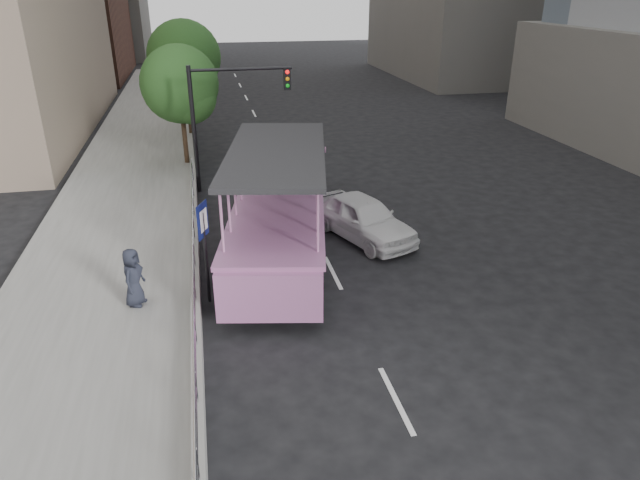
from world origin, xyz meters
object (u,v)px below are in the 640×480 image
Objects in this scene: parking_sign at (205,242)px; traffic_signal at (222,108)px; duck_boat at (281,205)px; car at (363,218)px; street_tree_near at (182,87)px; street_tree_far at (186,60)px; pedestrian_far at (133,277)px.

parking_sign is 0.56× the size of traffic_signal.
duck_boat is 3.88× the size of parking_sign.
street_tree_near is (-5.92, 9.58, 3.07)m from car.
parking_sign is 0.45× the size of street_tree_far.
street_tree_far reaches higher than parking_sign.
traffic_signal reaches higher than pedestrian_far.
traffic_signal is 0.81× the size of street_tree_far.
street_tree_far reaches higher than traffic_signal.
duck_boat is 2.58× the size of car.
duck_boat is 6.53m from traffic_signal.
car is 11.67m from street_tree_near.
pedestrian_far is 0.31× the size of traffic_signal.
parking_sign reaches higher than pedestrian_far.
parking_sign is at bearing -87.60° from street_tree_near.
parking_sign is 9.69m from traffic_signal.
pedestrian_far is 13.53m from street_tree_near.
traffic_signal is 9.57m from street_tree_far.
parking_sign is at bearing -170.03° from car.
street_tree_near reaches higher than car.
duck_boat reaches higher than pedestrian_far.
car is at bearing 31.86° from parking_sign.
street_tree_near reaches higher than traffic_signal.
car is at bearing -54.91° from traffic_signal.
street_tree_far is at bearing 88.09° from street_tree_near.
street_tree_far is at bearing 100.66° from duck_boat.
street_tree_far is at bearing 91.04° from parking_sign.
duck_boat is 4.36m from parking_sign.
parking_sign is at bearing -60.95° from pedestrian_far.
street_tree_far reaches higher than street_tree_near.
street_tree_near is at bearing 114.98° from traffic_signal.
pedestrian_far reaches higher than car.
street_tree_far is at bearing 16.53° from pedestrian_far.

